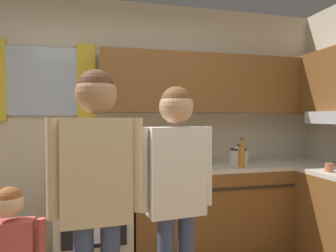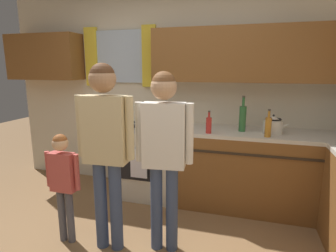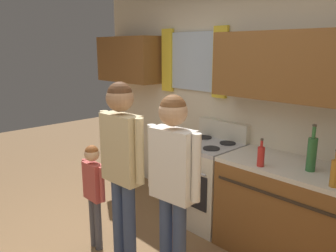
# 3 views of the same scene
# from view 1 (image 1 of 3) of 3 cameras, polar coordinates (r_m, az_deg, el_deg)

# --- Properties ---
(back_wall_unit) EXTENTS (4.60, 0.42, 2.60)m
(back_wall_unit) POSITION_cam_1_polar(r_m,az_deg,el_deg) (3.02, -8.86, 3.21)
(back_wall_unit) COLOR beige
(back_wall_unit) RESTS_ON ground
(kitchen_counter_run) EXTENTS (2.17, 1.93, 0.90)m
(kitchen_counter_run) POSITION_cam_1_polar(r_m,az_deg,el_deg) (3.03, 21.84, -16.30)
(kitchen_counter_run) COLOR brown
(kitchen_counter_run) RESTS_ON ground
(stove_oven) EXTENTS (0.65, 0.67, 1.10)m
(stove_oven) POSITION_cam_1_polar(r_m,az_deg,el_deg) (2.87, -14.32, -16.88)
(stove_oven) COLOR beige
(stove_oven) RESTS_ON ground
(bottle_sauce_red) EXTENTS (0.06, 0.06, 0.25)m
(bottle_sauce_red) POSITION_cam_1_polar(r_m,az_deg,el_deg) (2.62, 2.71, -6.78)
(bottle_sauce_red) COLOR red
(bottle_sauce_red) RESTS_ON kitchen_counter_run
(bottle_oil_amber) EXTENTS (0.06, 0.06, 0.29)m
(bottle_oil_amber) POSITION_cam_1_polar(r_m,az_deg,el_deg) (2.85, 14.49, -5.84)
(bottle_oil_amber) COLOR #B27223
(bottle_oil_amber) RESTS_ON kitchen_counter_run
(bottle_wine_green) EXTENTS (0.08, 0.08, 0.39)m
(bottle_wine_green) POSITION_cam_1_polar(r_m,az_deg,el_deg) (2.91, 8.17, -4.81)
(bottle_wine_green) COLOR #2D6633
(bottle_wine_green) RESTS_ON kitchen_counter_run
(cup_terracotta) EXTENTS (0.11, 0.07, 0.08)m
(cup_terracotta) POSITION_cam_1_polar(r_m,az_deg,el_deg) (2.91, 29.60, -7.23)
(cup_terracotta) COLOR #B76642
(cup_terracotta) RESTS_ON kitchen_counter_run
(stovetop_kettle) EXTENTS (0.27, 0.20, 0.21)m
(stovetop_kettle) POSITION_cam_1_polar(r_m,az_deg,el_deg) (3.04, 13.92, -5.64)
(stovetop_kettle) COLOR silver
(stovetop_kettle) RESTS_ON kitchen_counter_run
(adult_holding_child) EXTENTS (0.51, 0.22, 1.63)m
(adult_holding_child) POSITION_cam_1_polar(r_m,az_deg,el_deg) (1.62, -14.08, -10.75)
(adult_holding_child) COLOR #38476B
(adult_holding_child) RESTS_ON ground
(adult_in_plaid) EXTENTS (0.49, 0.21, 1.57)m
(adult_in_plaid) POSITION_cam_1_polar(r_m,az_deg,el_deg) (1.80, 1.65, -10.80)
(adult_in_plaid) COLOR #38476B
(adult_in_plaid) RESTS_ON ground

